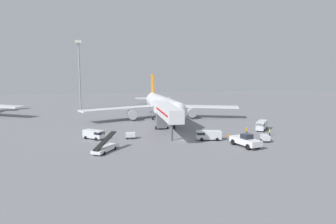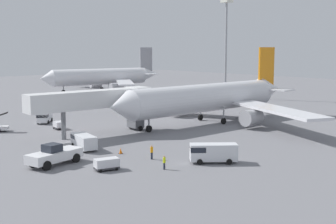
# 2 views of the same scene
# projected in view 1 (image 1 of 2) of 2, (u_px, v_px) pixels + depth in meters

# --- Properties ---
(ground_plane) EXTENTS (300.00, 300.00, 0.00)m
(ground_plane) POSITION_uv_depth(u_px,v_px,m) (181.00, 140.00, 64.84)
(ground_plane) COLOR slate
(airplane_at_gate) EXTENTS (48.73, 43.14, 13.57)m
(airplane_at_gate) POSITION_uv_depth(u_px,v_px,m) (162.00, 105.00, 91.14)
(airplane_at_gate) COLOR silver
(airplane_at_gate) RESTS_ON ground
(jet_bridge) EXTENTS (4.34, 20.82, 7.08)m
(jet_bridge) POSITION_uv_depth(u_px,v_px,m) (166.00, 112.00, 69.33)
(jet_bridge) COLOR silver
(jet_bridge) RESTS_ON ground
(pushback_tug) EXTENTS (3.87, 7.18, 2.53)m
(pushback_tug) POSITION_uv_depth(u_px,v_px,m) (246.00, 141.00, 58.76)
(pushback_tug) COLOR white
(pushback_tug) RESTS_ON ground
(belt_loader_truck) EXTENTS (5.18, 6.61, 3.17)m
(belt_loader_truck) POSITION_uv_depth(u_px,v_px,m) (105.00, 148.00, 55.11)
(belt_loader_truck) COLOR white
(belt_loader_truck) RESTS_ON ground
(service_van_far_right) EXTENTS (4.70, 4.43, 1.94)m
(service_van_far_right) POSITION_uv_depth(u_px,v_px,m) (94.00, 134.00, 65.43)
(service_van_far_right) COLOR silver
(service_van_far_right) RESTS_ON ground
(service_van_near_left) EXTENTS (5.46, 2.99, 1.97)m
(service_van_near_left) POSITION_uv_depth(u_px,v_px,m) (208.00, 135.00, 64.47)
(service_van_near_left) COLOR silver
(service_van_near_left) RESTS_ON ground
(service_van_mid_center) EXTENTS (5.02, 5.46, 2.28)m
(service_van_mid_center) POSITION_uv_depth(u_px,v_px,m) (262.00, 125.00, 75.27)
(service_van_mid_center) COLOR silver
(service_van_mid_center) RESTS_ON ground
(baggage_cart_mid_left) EXTENTS (1.95, 2.93, 1.33)m
(baggage_cart_mid_left) POSITION_uv_depth(u_px,v_px,m) (265.00, 138.00, 63.24)
(baggage_cart_mid_left) COLOR #38383D
(baggage_cart_mid_left) RESTS_ON ground
(baggage_cart_outer_left) EXTENTS (2.17, 1.67, 1.30)m
(baggage_cart_outer_left) POSITION_uv_depth(u_px,v_px,m) (130.00, 135.00, 65.91)
(baggage_cart_outer_left) COLOR #38383D
(baggage_cart_outer_left) RESTS_ON ground
(ground_crew_worker_foreground) EXTENTS (0.34, 0.34, 1.78)m
(ground_crew_worker_foreground) POSITION_uv_depth(u_px,v_px,m) (247.00, 131.00, 69.87)
(ground_crew_worker_foreground) COLOR #1E2333
(ground_crew_worker_foreground) RESTS_ON ground
(ground_crew_worker_midground) EXTENTS (0.36, 0.36, 1.60)m
(ground_crew_worker_midground) POSITION_uv_depth(u_px,v_px,m) (270.00, 132.00, 68.96)
(ground_crew_worker_midground) COLOR #1E2333
(ground_crew_worker_midground) RESTS_ON ground
(safety_cone_alpha) EXTENTS (0.50, 0.50, 0.76)m
(safety_cone_alpha) POSITION_uv_depth(u_px,v_px,m) (228.00, 135.00, 67.83)
(safety_cone_alpha) COLOR black
(safety_cone_alpha) RESTS_ON ground
(apron_light_mast) EXTENTS (2.40, 2.40, 26.05)m
(apron_light_mast) POSITION_uv_depth(u_px,v_px,m) (79.00, 62.00, 115.80)
(apron_light_mast) COLOR #93969B
(apron_light_mast) RESTS_ON ground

